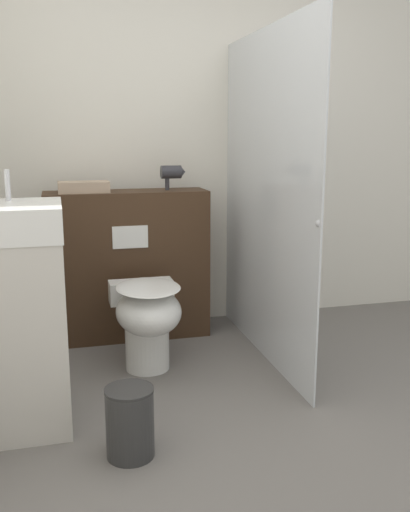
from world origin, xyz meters
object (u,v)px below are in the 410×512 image
at_px(sink_vanity, 15,317).
at_px(waste_bin, 130,422).
at_px(hair_drier, 172,173).
at_px(toilet, 147,317).

distance_m(sink_vanity, waste_bin, 0.71).
height_order(sink_vanity, hair_drier, sink_vanity).
bearing_deg(waste_bin, sink_vanity, 138.58).
bearing_deg(sink_vanity, hair_drier, 48.15).
xyz_separation_m(sink_vanity, waste_bin, (0.46, -0.40, -0.37)).
bearing_deg(hair_drier, sink_vanity, -131.85).
xyz_separation_m(toilet, waste_bin, (-0.21, -0.85, -0.17)).
height_order(toilet, hair_drier, hair_drier).
distance_m(hair_drier, waste_bin, 1.79).
bearing_deg(toilet, waste_bin, -103.92).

